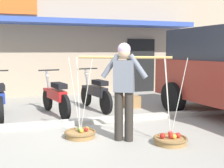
# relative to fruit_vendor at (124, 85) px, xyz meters

# --- Properties ---
(ground_plane) EXTENTS (90.00, 90.00, 0.00)m
(ground_plane) POSITION_rel_fruit_vendor_xyz_m (-0.43, 0.65, -0.98)
(ground_plane) COLOR #9E998C
(sidewalk_curb) EXTENTS (20.00, 0.24, 0.10)m
(sidewalk_curb) POSITION_rel_fruit_vendor_xyz_m (-0.43, 1.35, -0.93)
(sidewalk_curb) COLOR #BAB4A5
(sidewalk_curb) RESTS_ON ground
(fruit_vendor) EXTENTS (1.39, 0.87, 1.70)m
(fruit_vendor) POSITION_rel_fruit_vendor_xyz_m (0.00, 0.00, 0.00)
(fruit_vendor) COLOR #2D2823
(fruit_vendor) RESTS_ON ground
(fruit_basket_left_side) EXTENTS (0.57, 0.57, 1.45)m
(fruit_basket_left_side) POSITION_rel_fruit_vendor_xyz_m (-0.68, 0.42, -0.90)
(fruit_basket_left_side) COLOR #9E7542
(fruit_basket_left_side) RESTS_ON ground
(fruit_basket_right_side) EXTENTS (0.57, 0.57, 1.45)m
(fruit_basket_right_side) POSITION_rel_fruit_vendor_xyz_m (0.69, -0.41, -0.90)
(fruit_basket_right_side) COLOR #9E7542
(fruit_basket_right_side) RESTS_ON ground
(motorcycle_third_in_row) EXTENTS (0.60, 1.79, 1.09)m
(motorcycle_third_in_row) POSITION_rel_fruit_vendor_xyz_m (-0.89, 2.39, -0.52)
(motorcycle_third_in_row) COLOR black
(motorcycle_third_in_row) RESTS_ON ground
(motorcycle_end_of_row) EXTENTS (0.56, 1.80, 1.09)m
(motorcycle_end_of_row) POSITION_rel_fruit_vendor_xyz_m (0.19, 2.68, -0.52)
(motorcycle_end_of_row) COLOR black
(motorcycle_end_of_row) RESTS_ON ground
(storefront_building) EXTENTS (13.00, 6.00, 4.20)m
(storefront_building) POSITION_rel_fruit_vendor_xyz_m (0.74, 7.98, 1.12)
(storefront_building) COLOR tan
(storefront_building) RESTS_ON ground
(wooden_crate) EXTENTS (0.44, 0.36, 0.32)m
(wooden_crate) POSITION_rel_fruit_vendor_xyz_m (1.21, 2.70, -0.82)
(wooden_crate) COLOR olive
(wooden_crate) RESTS_ON ground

